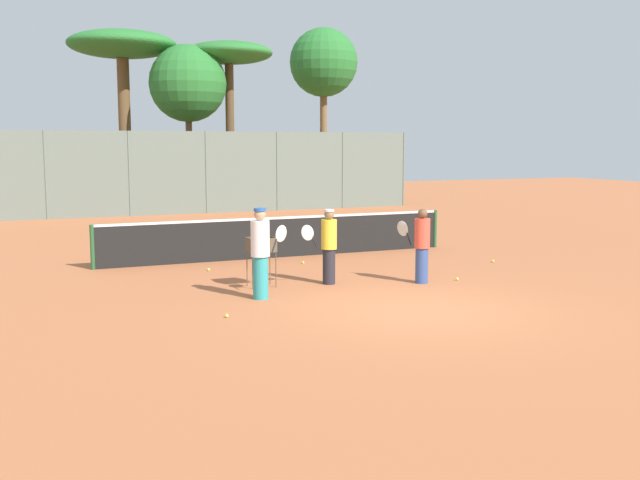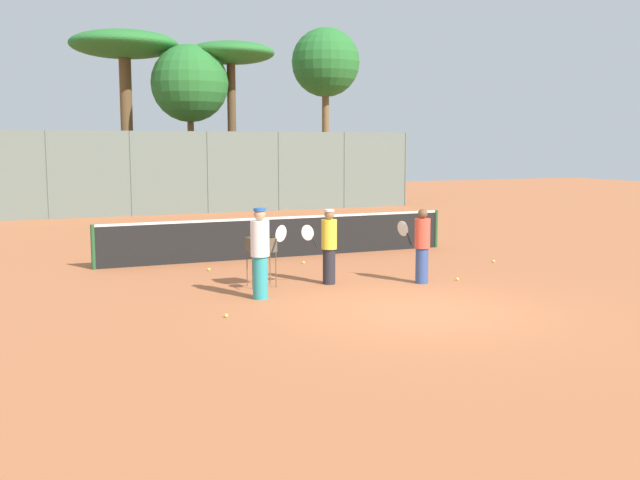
# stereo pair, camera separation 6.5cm
# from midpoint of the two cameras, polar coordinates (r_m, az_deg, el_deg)

# --- Properties ---
(ground_plane) EXTENTS (80.00, 80.00, 0.00)m
(ground_plane) POSITION_cam_midpoint_polar(r_m,az_deg,el_deg) (13.56, 7.41, -5.35)
(ground_plane) COLOR #B7663D
(tennis_net) EXTENTS (9.62, 0.10, 1.07)m
(tennis_net) POSITION_cam_midpoint_polar(r_m,az_deg,el_deg) (19.61, -3.13, 0.29)
(tennis_net) COLOR #26592D
(tennis_net) RESTS_ON ground_plane
(back_fence) EXTENTS (22.70, 0.08, 3.48)m
(back_fence) POSITION_cam_midpoint_polar(r_m,az_deg,el_deg) (31.98, -11.52, 5.02)
(back_fence) COLOR slate
(back_fence) RESTS_ON ground_plane
(tree_0) EXTENTS (4.97, 4.97, 8.12)m
(tree_0) POSITION_cam_midpoint_polar(r_m,az_deg,el_deg) (36.66, -14.88, 13.80)
(tree_0) COLOR brown
(tree_0) RESTS_ON ground_plane
(tree_1) EXTENTS (4.09, 4.09, 7.68)m
(tree_1) POSITION_cam_midpoint_polar(r_m,az_deg,el_deg) (36.23, -7.00, 13.61)
(tree_1) COLOR brown
(tree_1) RESTS_ON ground_plane
(tree_2) EXTENTS (3.52, 3.52, 8.89)m
(tree_2) POSITION_cam_midpoint_polar(r_m,az_deg,el_deg) (39.64, 0.23, 13.27)
(tree_2) COLOR brown
(tree_2) RESTS_ON ground_plane
(tree_3) EXTENTS (3.51, 3.51, 7.45)m
(tree_3) POSITION_cam_midpoint_polar(r_m,az_deg,el_deg) (35.29, -10.09, 11.63)
(tree_3) COLOR brown
(tree_3) RESTS_ON ground_plane
(player_white_outfit) EXTENTS (0.88, 0.33, 1.59)m
(player_white_outfit) POSITION_cam_midpoint_polar(r_m,az_deg,el_deg) (15.82, 0.54, -0.41)
(player_white_outfit) COLOR #26262D
(player_white_outfit) RESTS_ON ground_plane
(player_red_cap) EXTENTS (0.46, 0.83, 1.60)m
(player_red_cap) POSITION_cam_midpoint_polar(r_m,az_deg,el_deg) (16.07, 7.63, -0.37)
(player_red_cap) COLOR #334C8C
(player_red_cap) RESTS_ON ground_plane
(player_yellow_shirt) EXTENTS (0.88, 0.46, 1.75)m
(player_yellow_shirt) POSITION_cam_midpoint_polar(r_m,az_deg,el_deg) (14.34, -4.67, -0.92)
(player_yellow_shirt) COLOR teal
(player_yellow_shirt) RESTS_ON ground_plane
(ball_cart) EXTENTS (0.56, 0.41, 1.04)m
(ball_cart) POSITION_cam_midpoint_polar(r_m,az_deg,el_deg) (15.56, -4.62, -0.68)
(ball_cart) COLOR brown
(ball_cart) RESTS_ON ground_plane
(tennis_ball_0) EXTENTS (0.07, 0.07, 0.07)m
(tennis_ball_0) POSITION_cam_midpoint_polar(r_m,az_deg,el_deg) (18.32, 7.97, -1.93)
(tennis_ball_0) COLOR #D1E54C
(tennis_ball_0) RESTS_ON ground_plane
(tennis_ball_1) EXTENTS (0.07, 0.07, 0.07)m
(tennis_ball_1) POSITION_cam_midpoint_polar(r_m,az_deg,el_deg) (16.60, 10.29, -2.94)
(tennis_ball_1) COLOR #D1E54C
(tennis_ball_1) RESTS_ON ground_plane
(tennis_ball_2) EXTENTS (0.07, 0.07, 0.07)m
(tennis_ball_2) POSITION_cam_midpoint_polar(r_m,az_deg,el_deg) (15.03, -4.70, -3.93)
(tennis_ball_2) COLOR #D1E54C
(tennis_ball_2) RESTS_ON ground_plane
(tennis_ball_3) EXTENTS (0.07, 0.07, 0.07)m
(tennis_ball_3) POSITION_cam_midpoint_polar(r_m,az_deg,el_deg) (18.57, -1.40, -1.74)
(tennis_ball_3) COLOR #D1E54C
(tennis_ball_3) RESTS_ON ground_plane
(tennis_ball_4) EXTENTS (0.07, 0.07, 0.07)m
(tennis_ball_4) POSITION_cam_midpoint_polar(r_m,az_deg,el_deg) (17.74, -8.60, -2.25)
(tennis_ball_4) COLOR #D1E54C
(tennis_ball_4) RESTS_ON ground_plane
(tennis_ball_5) EXTENTS (0.07, 0.07, 0.07)m
(tennis_ball_5) POSITION_cam_midpoint_polar(r_m,az_deg,el_deg) (19.31, 12.95, -1.57)
(tennis_ball_5) COLOR #D1E54C
(tennis_ball_5) RESTS_ON ground_plane
(tennis_ball_6) EXTENTS (0.07, 0.07, 0.07)m
(tennis_ball_6) POSITION_cam_midpoint_polar(r_m,az_deg,el_deg) (15.64, -4.87, -3.49)
(tennis_ball_6) COLOR #D1E54C
(tennis_ball_6) RESTS_ON ground_plane
(tennis_ball_7) EXTENTS (0.07, 0.07, 0.07)m
(tennis_ball_7) POSITION_cam_midpoint_polar(r_m,az_deg,el_deg) (13.01, -7.26, -5.74)
(tennis_ball_7) COLOR #D1E54C
(tennis_ball_7) RESTS_ON ground_plane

